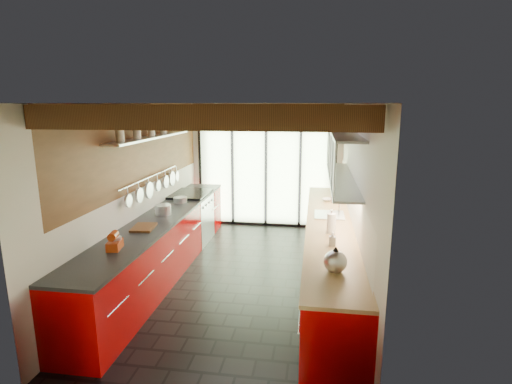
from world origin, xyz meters
TOP-DOWN VIEW (x-y plane):
  - ground at (0.00, 0.00)m, footprint 5.50×5.50m
  - room_shell at (0.00, 0.00)m, footprint 5.50×5.50m
  - ceiling_beams at (-0.00, 0.38)m, footprint 3.14×5.06m
  - glass_door at (0.00, 2.69)m, footprint 2.95×0.10m
  - left_counter at (-1.28, 0.00)m, footprint 0.68×5.00m
  - range_stove at (-1.28, 1.45)m, footprint 0.66×0.90m
  - right_counter at (1.27, 0.00)m, footprint 0.68×5.00m
  - sink_assembly at (1.29, 0.40)m, footprint 0.45×0.52m
  - upper_cabinets_right at (1.43, 0.30)m, footprint 0.34×3.00m
  - left_wall_fixtures at (-1.47, 0.29)m, footprint 0.28×2.60m
  - stand_mixer at (-1.27, -1.46)m, footprint 0.18×0.26m
  - pot_large at (-1.27, 0.06)m, footprint 0.31×0.31m
  - pot_small at (-1.27, 0.86)m, footprint 0.25×0.25m
  - cutting_board at (-1.27, -0.66)m, footprint 0.33×0.43m
  - kettle at (1.27, -1.73)m, footprint 0.26×0.31m
  - paper_towel at (1.27, -0.48)m, footprint 0.12×0.12m
  - soap_bottle at (1.27, -0.95)m, footprint 0.08×0.08m
  - bowl at (1.27, 1.33)m, footprint 0.21×0.21m

SIDE VIEW (x-z plane):
  - ground at x=0.00m, z-range 0.00..0.00m
  - right_counter at x=1.27m, z-range 0.00..0.92m
  - left_counter at x=-1.28m, z-range 0.00..0.92m
  - range_stove at x=-1.28m, z-range -0.01..0.96m
  - cutting_board at x=-1.27m, z-range 0.92..0.95m
  - bowl at x=1.27m, z-range 0.92..0.97m
  - sink_assembly at x=1.29m, z-range 0.75..1.17m
  - pot_small at x=-1.27m, z-range 0.92..1.01m
  - pot_large at x=-1.27m, z-range 0.92..1.07m
  - soap_bottle at x=1.27m, z-range 0.92..1.09m
  - stand_mixer at x=-1.27m, z-range 0.90..1.12m
  - kettle at x=1.27m, z-range 0.90..1.18m
  - paper_towel at x=1.27m, z-range 0.89..1.21m
  - room_shell at x=0.00m, z-range -1.10..4.40m
  - glass_door at x=0.00m, z-range 0.21..3.11m
  - left_wall_fixtures at x=-1.47m, z-range 1.31..2.26m
  - upper_cabinets_right at x=1.43m, z-range 0.35..3.35m
  - ceiling_beams at x=0.00m, z-range 0.01..4.91m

